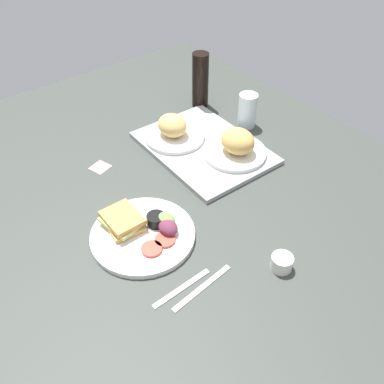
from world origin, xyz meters
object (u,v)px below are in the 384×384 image
(soda_bottle, at_px, (200,80))
(fork, at_px, (182,288))
(knife, at_px, (202,287))
(sticky_note, at_px, (100,167))
(plate_with_salad, at_px, (143,231))
(bread_plate_near, at_px, (173,130))
(drinking_glass, at_px, (247,110))
(espresso_cup, at_px, (282,263))
(bread_plate_far, at_px, (236,145))
(serving_tray, at_px, (204,148))

(soda_bottle, height_order, fork, soda_bottle)
(knife, relative_size, sticky_note, 3.39)
(sticky_note, bearing_deg, plate_with_salad, -9.51)
(bread_plate_near, xyz_separation_m, drinking_glass, (0.08, 0.28, 0.02))
(drinking_glass, bearing_deg, sticky_note, -101.92)
(bread_plate_near, height_order, espresso_cup, bread_plate_near)
(plate_with_salad, xyz_separation_m, fork, (0.21, -0.02, -0.01))
(soda_bottle, xyz_separation_m, sticky_note, (0.10, -0.51, -0.11))
(bread_plate_far, height_order, espresso_cup, bread_plate_far)
(serving_tray, xyz_separation_m, espresso_cup, (0.52, -0.17, 0.01))
(bread_plate_far, xyz_separation_m, drinking_glass, (-0.13, 0.17, 0.01))
(espresso_cup, relative_size, fork, 0.33)
(bread_plate_near, relative_size, sticky_note, 3.75)
(serving_tray, bearing_deg, soda_bottle, 142.91)
(fork, height_order, sticky_note, fork)
(fork, height_order, knife, same)
(bread_plate_far, relative_size, sticky_note, 3.84)
(drinking_glass, xyz_separation_m, soda_bottle, (-0.22, -0.04, 0.04))
(plate_with_salad, height_order, knife, plate_with_salad)
(drinking_glass, xyz_separation_m, espresso_cup, (0.54, -0.40, -0.04))
(soda_bottle, bearing_deg, bread_plate_near, -59.52)
(bread_plate_near, height_order, soda_bottle, soda_bottle)
(drinking_glass, bearing_deg, bread_plate_near, -106.67)
(bread_plate_near, bearing_deg, bread_plate_far, 26.80)
(bread_plate_near, distance_m, bread_plate_far, 0.23)
(serving_tray, relative_size, espresso_cup, 8.04)
(bread_plate_near, relative_size, fork, 1.24)
(serving_tray, relative_size, knife, 2.37)
(serving_tray, distance_m, sticky_note, 0.36)
(drinking_glass, bearing_deg, fork, -55.93)
(serving_tray, distance_m, drinking_glass, 0.23)
(bread_plate_near, distance_m, espresso_cup, 0.63)
(serving_tray, xyz_separation_m, bread_plate_near, (-0.10, -0.05, 0.04))
(bread_plate_far, bearing_deg, espresso_cup, -28.82)
(drinking_glass, relative_size, soda_bottle, 0.59)
(espresso_cup, relative_size, knife, 0.29)
(plate_with_salad, bearing_deg, bread_plate_near, 132.44)
(drinking_glass, relative_size, fork, 0.74)
(drinking_glass, distance_m, sticky_note, 0.57)
(bread_plate_far, bearing_deg, soda_bottle, 159.40)
(plate_with_salad, distance_m, drinking_glass, 0.65)
(serving_tray, relative_size, bread_plate_near, 2.14)
(fork, bearing_deg, serving_tray, 44.17)
(bread_plate_far, distance_m, plate_with_salad, 0.45)
(drinking_glass, distance_m, soda_bottle, 0.23)
(espresso_cup, relative_size, sticky_note, 1.00)
(drinking_glass, height_order, soda_bottle, soda_bottle)
(espresso_cup, distance_m, knife, 0.21)
(espresso_cup, xyz_separation_m, knife, (-0.08, -0.20, -0.02))
(drinking_glass, bearing_deg, serving_tray, -84.79)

